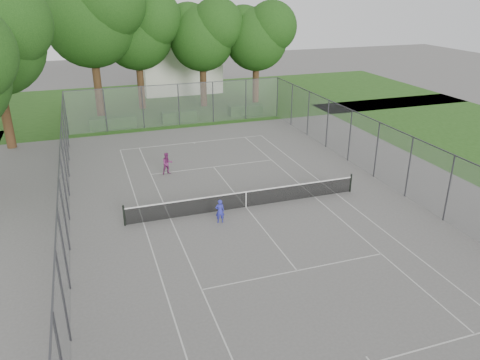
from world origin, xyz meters
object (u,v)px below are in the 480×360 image
object	(u,v)px
house	(178,52)
girl_player	(220,211)
woman_player	(167,163)
tennis_net	(246,199)

from	to	relation	value
house	girl_player	distance (m)	32.95
girl_player	woman_player	world-z (taller)	woman_player
tennis_net	house	xyz separation A→B (m)	(3.04, 31.19, 3.70)
house	woman_player	distance (m)	26.00
tennis_net	woman_player	world-z (taller)	woman_player
house	woman_player	bearing A→B (deg)	-103.73
house	girl_player	bearing A→B (deg)	-98.52
girl_player	house	bearing A→B (deg)	-91.19
house	woman_player	world-z (taller)	house
house	woman_player	xyz separation A→B (m)	(-6.11, -25.03, -3.51)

